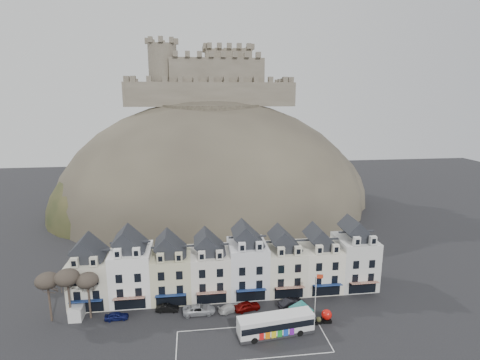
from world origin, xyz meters
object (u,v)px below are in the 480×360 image
at_px(car_black, 167,308).
at_px(car_silver, 199,309).
at_px(car_white, 230,308).
at_px(car_charcoal, 291,303).
at_px(car_maroon, 247,306).
at_px(bus, 276,324).
at_px(white_van, 78,309).
at_px(red_buoy, 327,316).
at_px(bus_shelter, 301,305).
at_px(car_navy, 117,316).
at_px(flagpole, 316,292).

relative_size(car_black, car_silver, 0.71).
relative_size(car_silver, car_white, 1.25).
bearing_deg(car_black, car_charcoal, -87.77).
bearing_deg(car_maroon, bus, -168.57).
bearing_deg(white_van, red_buoy, -9.90).
relative_size(bus_shelter, car_navy, 1.47).
bearing_deg(flagpole, car_charcoal, 132.92).
height_order(white_van, car_maroon, white_van).
bearing_deg(car_navy, bus, -108.89).
relative_size(red_buoy, car_white, 0.48).
distance_m(car_silver, car_white, 5.20).
bearing_deg(car_charcoal, white_van, 66.51).
distance_m(bus_shelter, flagpole, 3.21).
xyz_separation_m(red_buoy, car_black, (-25.25, 6.09, -0.42)).
height_order(bus_shelter, car_silver, bus_shelter).
bearing_deg(car_maroon, car_charcoal, -103.48).
relative_size(car_navy, car_silver, 0.70).
bearing_deg(car_charcoal, flagpole, -157.23).
xyz_separation_m(bus, car_black, (-16.47, 8.35, -1.18)).
relative_size(flagpole, car_white, 1.84).
bearing_deg(white_van, car_navy, -17.92).
height_order(white_van, car_navy, white_van).
xyz_separation_m(bus, flagpole, (7.42, 3.74, 2.62)).
distance_m(red_buoy, car_charcoal, 6.55).
xyz_separation_m(car_silver, car_maroon, (7.99, 0.00, 0.02)).
bearing_deg(car_navy, car_black, -83.58).
relative_size(car_navy, car_maroon, 0.83).
bearing_deg(car_maroon, flagpole, -120.72).
bearing_deg(bus, car_silver, 140.91).
distance_m(car_white, car_charcoal, 10.40).
bearing_deg(car_charcoal, car_white, 69.85).
relative_size(white_van, car_black, 1.23).
bearing_deg(red_buoy, car_black, 166.43).
xyz_separation_m(white_van, car_navy, (6.39, -2.06, -0.42)).
bearing_deg(car_white, flagpole, -126.18).
height_order(red_buoy, car_silver, red_buoy).
bearing_deg(car_charcoal, car_black, 66.31).
height_order(bus, car_white, bus).
distance_m(bus_shelter, car_white, 11.83).
height_order(car_black, car_silver, car_silver).
bearing_deg(car_charcoal, car_maroon, 69.85).
bearing_deg(car_navy, car_maroon, -92.77).
height_order(car_silver, car_white, car_silver).
relative_size(car_silver, car_maroon, 1.18).
bearing_deg(car_charcoal, bus, 128.31).
distance_m(car_navy, car_maroon, 21.14).
xyz_separation_m(bus, car_charcoal, (4.33, 7.06, -1.04)).
height_order(red_buoy, car_charcoal, red_buoy).
bearing_deg(car_maroon, car_navy, 76.52).
height_order(red_buoy, car_maroon, red_buoy).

